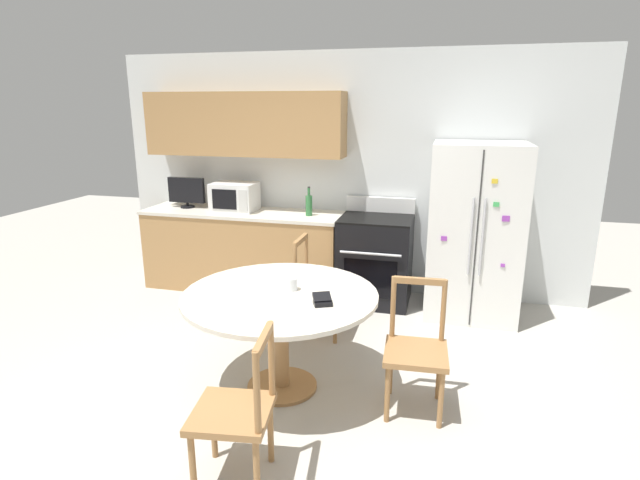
{
  "coord_description": "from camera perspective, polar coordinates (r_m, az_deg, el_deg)",
  "views": [
    {
      "loc": [
        1.12,
        -2.75,
        2.05
      ],
      "look_at": [
        0.1,
        1.15,
        0.95
      ],
      "focal_mm": 28.0,
      "sensor_mm": 36.0,
      "label": 1
    }
  ],
  "objects": [
    {
      "name": "back_wall",
      "position": [
        5.56,
        -0.28,
        9.06
      ],
      "size": [
        5.2,
        0.44,
        2.6
      ],
      "color": "silver",
      "rests_on": "ground_plane"
    },
    {
      "name": "dining_chair_far",
      "position": [
        4.55,
        -0.23,
        -5.54
      ],
      "size": [
        0.42,
        0.42,
        0.9
      ],
      "rotation": [
        0.0,
        0.0,
        4.71
      ],
      "color": "#9E7042",
      "rests_on": "ground_plane"
    },
    {
      "name": "dining_table",
      "position": [
        3.62,
        -4.54,
        -7.82
      ],
      "size": [
        1.4,
        1.4,
        0.75
      ],
      "color": "beige",
      "rests_on": "ground_plane"
    },
    {
      "name": "dining_chair_right",
      "position": [
        3.53,
        10.91,
        -12.3
      ],
      "size": [
        0.44,
        0.44,
        0.9
      ],
      "rotation": [
        0.0,
        0.0,
        3.2
      ],
      "color": "#9E7042",
      "rests_on": "ground_plane"
    },
    {
      "name": "microwave",
      "position": [
        5.65,
        -9.73,
        4.9
      ],
      "size": [
        0.48,
        0.36,
        0.31
      ],
      "color": "white",
      "rests_on": "kitchen_counter"
    },
    {
      "name": "wallet",
      "position": [
        3.37,
        0.26,
        -6.91
      ],
      "size": [
        0.16,
        0.16,
        0.07
      ],
      "color": "black",
      "rests_on": "dining_table"
    },
    {
      "name": "ground_plane",
      "position": [
        3.61,
        -6.55,
        -19.46
      ],
      "size": [
        14.0,
        14.0,
        0.0
      ],
      "primitive_type": "plane",
      "color": "#B2ADA3"
    },
    {
      "name": "dining_chair_near",
      "position": [
        2.9,
        -9.46,
        -18.86
      ],
      "size": [
        0.47,
        0.47,
        0.9
      ],
      "rotation": [
        0.0,
        0.0,
        1.71
      ],
      "color": "#9E7042",
      "rests_on": "ground_plane"
    },
    {
      "name": "kitchen_counter",
      "position": [
        5.73,
        -8.67,
        -1.12
      ],
      "size": [
        2.25,
        0.64,
        0.9
      ],
      "color": "#AD7F4C",
      "rests_on": "ground_plane"
    },
    {
      "name": "countertop_tv",
      "position": [
        5.92,
        -15.01,
        5.39
      ],
      "size": [
        0.44,
        0.16,
        0.35
      ],
      "color": "black",
      "rests_on": "kitchen_counter"
    },
    {
      "name": "candle_glass",
      "position": [
        3.61,
        -3.34,
        -5.13
      ],
      "size": [
        0.09,
        0.09,
        0.09
      ],
      "color": "silver",
      "rests_on": "dining_table"
    },
    {
      "name": "refrigerator",
      "position": [
        5.1,
        17.25,
        0.97
      ],
      "size": [
        0.87,
        0.8,
        1.7
      ],
      "color": "white",
      "rests_on": "ground_plane"
    },
    {
      "name": "counter_bottle",
      "position": [
        5.31,
        -1.28,
        4.06
      ],
      "size": [
        0.07,
        0.07,
        0.31
      ],
      "color": "#2D6B38",
      "rests_on": "kitchen_counter"
    },
    {
      "name": "oven_range",
      "position": [
        5.31,
        6.33,
        -2.17
      ],
      "size": [
        0.74,
        0.68,
        1.08
      ],
      "color": "black",
      "rests_on": "ground_plane"
    }
  ]
}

